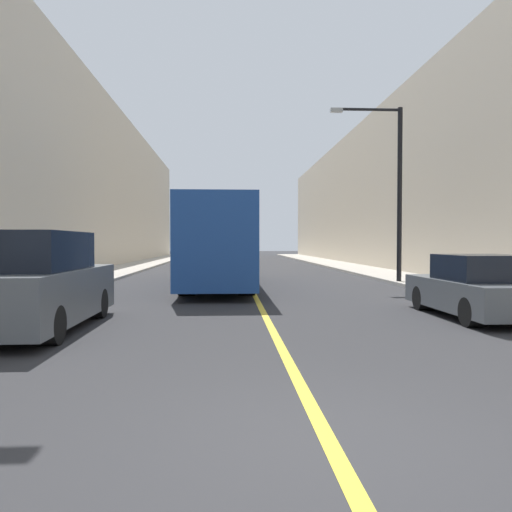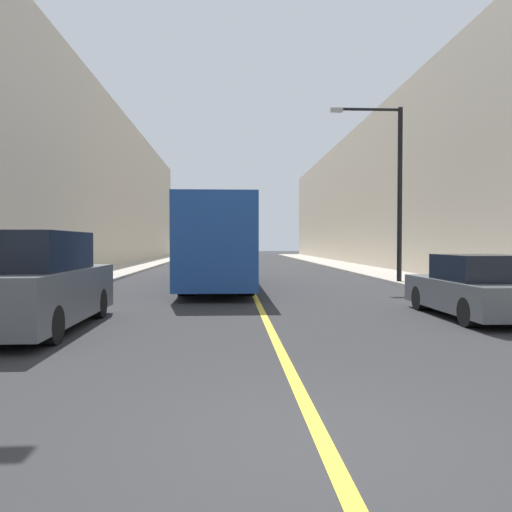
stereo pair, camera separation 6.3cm
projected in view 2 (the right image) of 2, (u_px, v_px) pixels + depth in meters
name	position (u px, v px, depth m)	size (l,w,h in m)	color
ground_plane	(327.00, 449.00, 4.21)	(200.00, 200.00, 0.00)	#2D2D30
sidewalk_left	(131.00, 268.00, 33.76)	(2.98, 72.00, 0.12)	#B2AA9E
sidewalk_right	(350.00, 267.00, 34.56)	(2.98, 72.00, 0.12)	#B2AA9E
building_row_left	(77.00, 180.00, 33.42)	(4.00, 72.00, 11.89)	beige
building_row_right	(400.00, 190.00, 34.60)	(4.00, 72.00, 10.76)	beige
road_center_line	(241.00, 268.00, 34.16)	(0.16, 72.00, 0.01)	gold
bus	(219.00, 243.00, 20.14)	(2.53, 12.04, 3.26)	#1E4793
parked_suv_left	(33.00, 285.00, 9.90)	(1.96, 4.94, 1.97)	#51565B
car_right_near	(477.00, 289.00, 11.58)	(1.88, 4.24, 1.47)	#51565B
street_lamp_right	(393.00, 181.00, 20.89)	(3.05, 0.24, 7.28)	black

